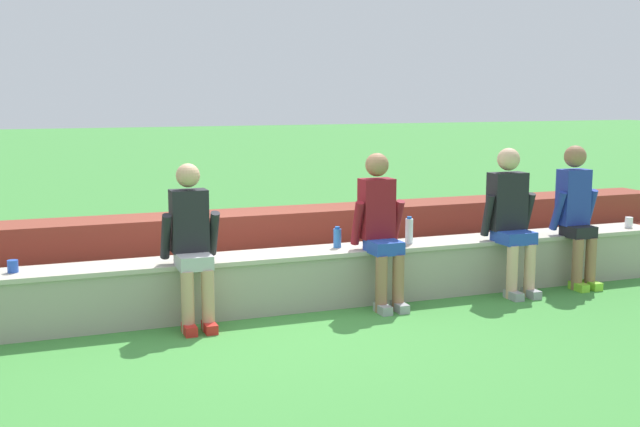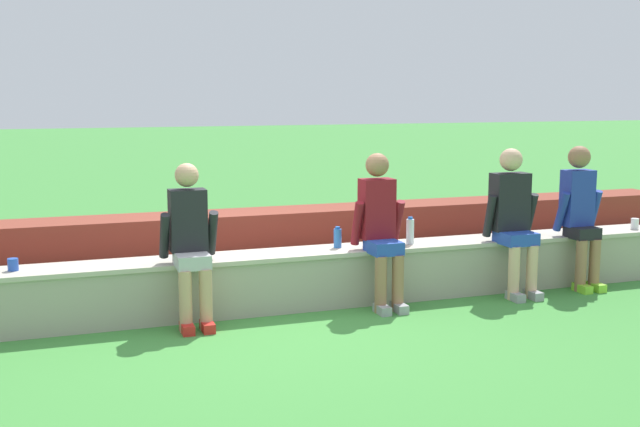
{
  "view_description": "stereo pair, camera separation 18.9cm",
  "coord_description": "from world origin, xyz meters",
  "px_view_note": "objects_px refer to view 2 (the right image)",
  "views": [
    {
      "loc": [
        -2.09,
        -6.59,
        2.0
      ],
      "look_at": [
        0.52,
        0.22,
        0.88
      ],
      "focal_mm": 44.42,
      "sensor_mm": 36.0,
      "label": 1
    },
    {
      "loc": [
        -1.91,
        -6.66,
        2.0
      ],
      "look_at": [
        0.52,
        0.22,
        0.88
      ],
      "focal_mm": 44.42,
      "sensor_mm": 36.0,
      "label": 2
    }
  ],
  "objects_px": {
    "water_bottle_center_gap": "(524,226)",
    "plastic_cup_right_end": "(13,265)",
    "person_right_of_center": "(513,216)",
    "plastic_cup_left_end": "(635,224)",
    "person_far_right": "(580,212)",
    "water_bottle_near_right": "(338,238)",
    "person_left_of_center": "(190,240)",
    "water_bottle_mid_right": "(410,231)",
    "person_center": "(380,225)"
  },
  "relations": [
    {
      "from": "person_center",
      "to": "water_bottle_near_right",
      "type": "height_order",
      "value": "person_center"
    },
    {
      "from": "person_far_right",
      "to": "person_left_of_center",
      "type": "bearing_deg",
      "value": -179.94
    },
    {
      "from": "water_bottle_mid_right",
      "to": "person_far_right",
      "type": "bearing_deg",
      "value": -6.64
    },
    {
      "from": "person_center",
      "to": "plastic_cup_left_end",
      "type": "relative_size",
      "value": 12.43
    },
    {
      "from": "person_right_of_center",
      "to": "water_bottle_near_right",
      "type": "bearing_deg",
      "value": 170.34
    },
    {
      "from": "person_right_of_center",
      "to": "water_bottle_center_gap",
      "type": "bearing_deg",
      "value": 41.2
    },
    {
      "from": "person_left_of_center",
      "to": "plastic_cup_right_end",
      "type": "bearing_deg",
      "value": 169.69
    },
    {
      "from": "water_bottle_near_right",
      "to": "plastic_cup_left_end",
      "type": "height_order",
      "value": "water_bottle_near_right"
    },
    {
      "from": "person_left_of_center",
      "to": "person_right_of_center",
      "type": "relative_size",
      "value": 0.96
    },
    {
      "from": "water_bottle_near_right",
      "to": "plastic_cup_right_end",
      "type": "bearing_deg",
      "value": -179.47
    },
    {
      "from": "person_right_of_center",
      "to": "water_bottle_mid_right",
      "type": "xyz_separation_m",
      "value": [
        -1.01,
        0.22,
        -0.13
      ]
    },
    {
      "from": "water_bottle_near_right",
      "to": "plastic_cup_right_end",
      "type": "xyz_separation_m",
      "value": [
        -2.89,
        -0.03,
        -0.04
      ]
    },
    {
      "from": "water_bottle_mid_right",
      "to": "person_center",
      "type": "bearing_deg",
      "value": -153.31
    },
    {
      "from": "person_left_of_center",
      "to": "person_center",
      "type": "bearing_deg",
      "value": 0.36
    },
    {
      "from": "water_bottle_near_right",
      "to": "water_bottle_center_gap",
      "type": "height_order",
      "value": "water_bottle_center_gap"
    },
    {
      "from": "person_right_of_center",
      "to": "water_bottle_near_right",
      "type": "distance_m",
      "value": 1.77
    },
    {
      "from": "water_bottle_near_right",
      "to": "plastic_cup_right_end",
      "type": "height_order",
      "value": "water_bottle_near_right"
    },
    {
      "from": "person_right_of_center",
      "to": "plastic_cup_left_end",
      "type": "distance_m",
      "value": 1.69
    },
    {
      "from": "water_bottle_near_right",
      "to": "plastic_cup_right_end",
      "type": "relative_size",
      "value": 1.96
    },
    {
      "from": "person_far_right",
      "to": "plastic_cup_left_end",
      "type": "height_order",
      "value": "person_far_right"
    },
    {
      "from": "water_bottle_mid_right",
      "to": "plastic_cup_left_end",
      "type": "bearing_deg",
      "value": -0.55
    },
    {
      "from": "person_far_right",
      "to": "water_bottle_mid_right",
      "type": "xyz_separation_m",
      "value": [
        -1.82,
        0.21,
        -0.13
      ]
    },
    {
      "from": "plastic_cup_right_end",
      "to": "water_bottle_mid_right",
      "type": "bearing_deg",
      "value": -0.71
    },
    {
      "from": "water_bottle_mid_right",
      "to": "water_bottle_center_gap",
      "type": "relative_size",
      "value": 1.24
    },
    {
      "from": "water_bottle_mid_right",
      "to": "water_bottle_center_gap",
      "type": "xyz_separation_m",
      "value": [
        1.33,
        0.05,
        -0.03
      ]
    },
    {
      "from": "water_bottle_near_right",
      "to": "water_bottle_mid_right",
      "type": "relative_size",
      "value": 0.75
    },
    {
      "from": "person_center",
      "to": "water_bottle_near_right",
      "type": "distance_m",
      "value": 0.45
    },
    {
      "from": "person_left_of_center",
      "to": "water_bottle_center_gap",
      "type": "xyz_separation_m",
      "value": [
        3.51,
        0.27,
        -0.11
      ]
    },
    {
      "from": "person_far_right",
      "to": "water_bottle_mid_right",
      "type": "bearing_deg",
      "value": 173.36
    },
    {
      "from": "water_bottle_mid_right",
      "to": "plastic_cup_left_end",
      "type": "distance_m",
      "value": 2.68
    },
    {
      "from": "person_left_of_center",
      "to": "person_far_right",
      "type": "distance_m",
      "value": 4.0
    },
    {
      "from": "water_bottle_center_gap",
      "to": "plastic_cup_right_end",
      "type": "distance_m",
      "value": 4.94
    },
    {
      "from": "person_right_of_center",
      "to": "person_far_right",
      "type": "height_order",
      "value": "person_far_right"
    },
    {
      "from": "plastic_cup_right_end",
      "to": "plastic_cup_left_end",
      "type": "bearing_deg",
      "value": -0.64
    },
    {
      "from": "water_bottle_center_gap",
      "to": "plastic_cup_left_end",
      "type": "relative_size",
      "value": 1.86
    },
    {
      "from": "water_bottle_near_right",
      "to": "water_bottle_mid_right",
      "type": "height_order",
      "value": "water_bottle_mid_right"
    },
    {
      "from": "water_bottle_center_gap",
      "to": "plastic_cup_right_end",
      "type": "height_order",
      "value": "water_bottle_center_gap"
    },
    {
      "from": "person_left_of_center",
      "to": "water_bottle_mid_right",
      "type": "distance_m",
      "value": 2.2
    },
    {
      "from": "person_far_right",
      "to": "water_bottle_center_gap",
      "type": "xyz_separation_m",
      "value": [
        -0.49,
        0.26,
        -0.16
      ]
    },
    {
      "from": "person_far_right",
      "to": "plastic_cup_right_end",
      "type": "distance_m",
      "value": 5.44
    },
    {
      "from": "water_bottle_mid_right",
      "to": "plastic_cup_left_end",
      "type": "height_order",
      "value": "water_bottle_mid_right"
    },
    {
      "from": "person_far_right",
      "to": "water_bottle_near_right",
      "type": "relative_size",
      "value": 7.21
    },
    {
      "from": "person_left_of_center",
      "to": "water_bottle_mid_right",
      "type": "bearing_deg",
      "value": 5.63
    },
    {
      "from": "person_far_right",
      "to": "plastic_cup_left_end",
      "type": "bearing_deg",
      "value": 12.18
    },
    {
      "from": "person_center",
      "to": "water_bottle_center_gap",
      "type": "relative_size",
      "value": 6.67
    },
    {
      "from": "person_center",
      "to": "person_right_of_center",
      "type": "bearing_deg",
      "value": -0.82
    },
    {
      "from": "water_bottle_near_right",
      "to": "plastic_cup_left_end",
      "type": "relative_size",
      "value": 1.75
    },
    {
      "from": "water_bottle_center_gap",
      "to": "plastic_cup_right_end",
      "type": "relative_size",
      "value": 2.09
    },
    {
      "from": "person_center",
      "to": "water_bottle_center_gap",
      "type": "height_order",
      "value": "person_center"
    },
    {
      "from": "water_bottle_near_right",
      "to": "water_bottle_mid_right",
      "type": "distance_m",
      "value": 0.73
    }
  ]
}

